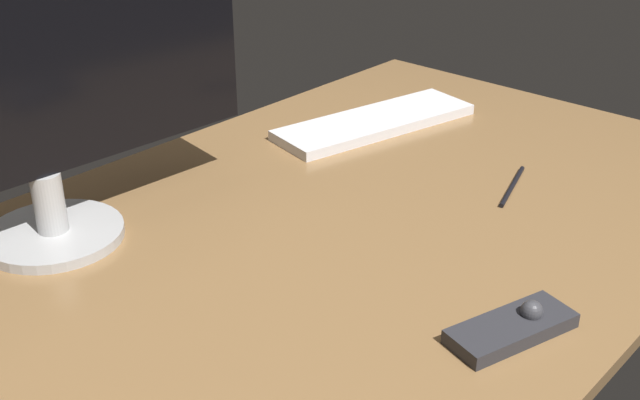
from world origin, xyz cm
name	(u,v)px	position (x,y,z in cm)	size (l,w,h in cm)	color
desk	(331,235)	(0.00, 0.00, 1.00)	(140.00, 84.00, 2.00)	olive
monitor	(28,79)	(-27.28, 26.30, 24.80)	(63.68, 18.68, 41.59)	#BCBCBC
keyboard	(375,122)	(34.36, 19.48, 2.91)	(38.60, 11.76, 1.81)	white
media_remote	(513,327)	(-4.70, -31.22, 3.01)	(16.36, 10.04, 3.50)	#2D2D33
pen	(512,186)	(28.46, -12.18, 2.36)	(0.71, 0.71, 14.57)	black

